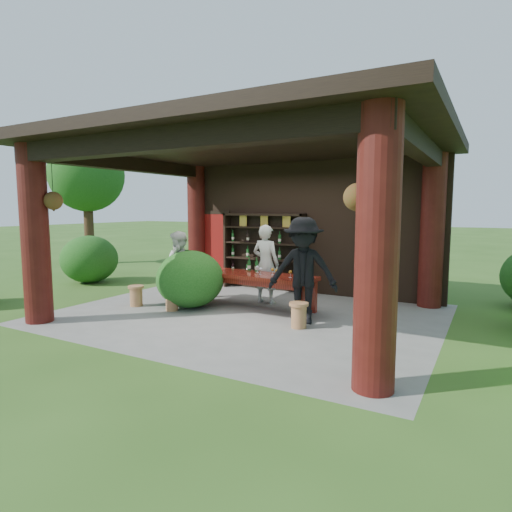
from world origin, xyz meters
The scene contains 15 objects.
ground centered at (0.00, 0.00, 0.00)m, with size 90.00×90.00×0.00m, color #2D5119.
pavilion centered at (-0.01, 0.43, 2.13)m, with size 7.50×6.00×3.60m.
wine_shelf centered at (-0.92, 2.45, 1.01)m, with size 2.28×0.35×2.01m.
tasting_table centered at (-0.31, 0.54, 0.63)m, with size 3.15×0.94×0.75m.
stool_near_left centered at (-1.52, -0.50, 0.23)m, with size 0.33×0.33×0.43m.
stool_near_right centered at (1.33, -0.40, 0.24)m, with size 0.35×0.35×0.46m.
stool_far_left centered at (-2.48, -0.56, 0.24)m, with size 0.34×0.34×0.45m.
host centered at (-0.16, 1.13, 0.89)m, with size 0.65×0.42×1.78m, color beige.
guest_woman centered at (-1.57, -0.15, 0.83)m, with size 0.80×0.62×1.65m, color silver.
guest_man centered at (1.25, -0.06, 0.99)m, with size 1.28×0.74×1.98m, color black.
table_bottles centered at (-0.30, 0.85, 0.90)m, with size 0.34×0.19×0.31m.
table_glasses centered at (0.29, 0.54, 0.82)m, with size 0.99×0.36×0.15m.
napkin_basket centered at (-1.24, 0.49, 0.82)m, with size 0.26×0.18×0.14m, color #BF6672.
shrubs centered at (1.96, 0.94, 0.55)m, with size 14.92×7.28×1.36m.
trees centered at (3.41, 0.84, 3.37)m, with size 22.72×10.72×4.80m.
Camera 1 is at (4.31, -7.33, 2.15)m, focal length 30.00 mm.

